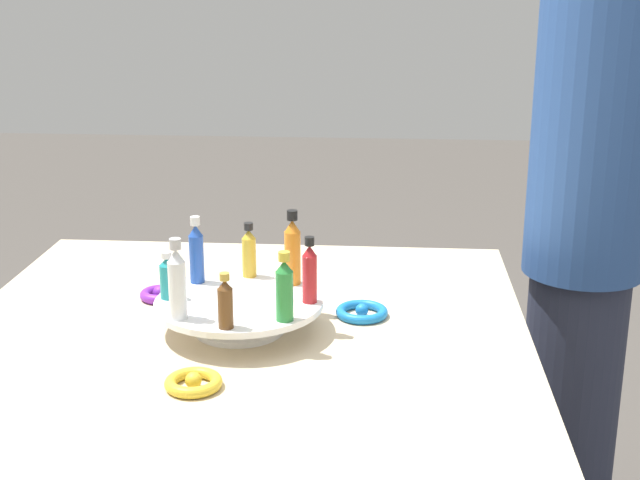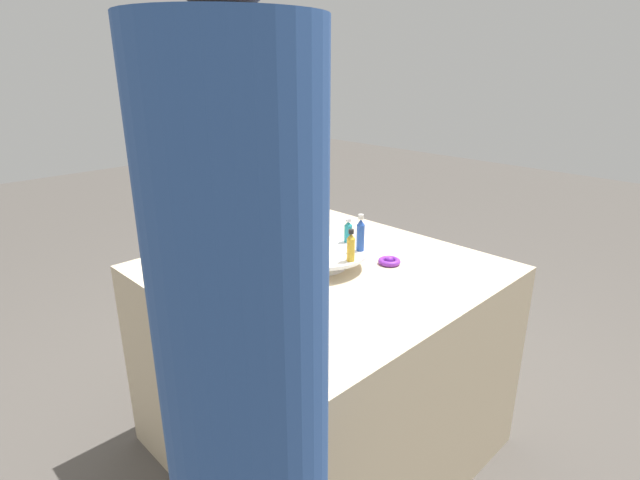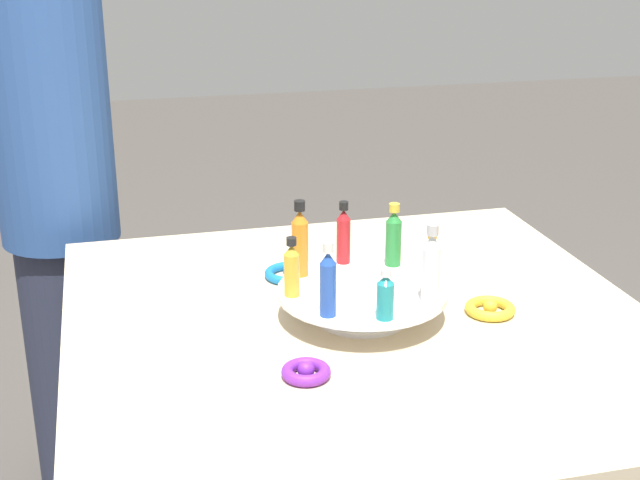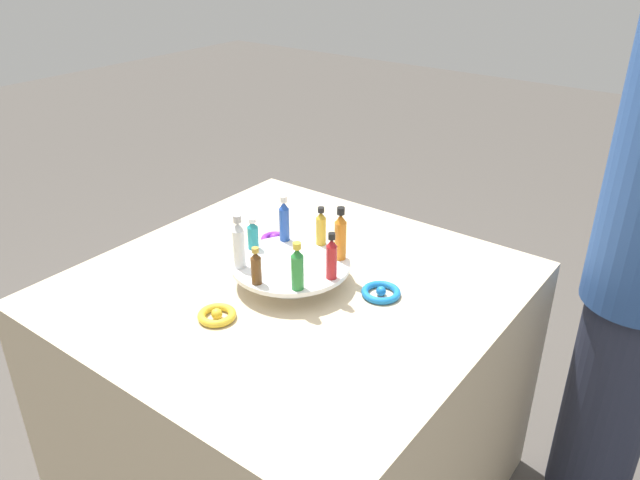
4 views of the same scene
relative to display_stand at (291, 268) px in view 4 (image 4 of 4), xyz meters
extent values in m
cube|color=beige|center=(0.00, 0.00, -0.42)|extent=(1.07, 1.07, 0.76)
cylinder|color=white|center=(0.00, 0.00, -0.04)|extent=(0.17, 0.17, 0.01)
cylinder|color=white|center=(0.00, 0.00, -0.01)|extent=(0.09, 0.09, 0.04)
cylinder|color=white|center=(0.00, 0.00, 0.01)|extent=(0.31, 0.31, 0.01)
cylinder|color=teal|center=(0.13, 0.00, 0.05)|extent=(0.03, 0.03, 0.06)
cone|color=teal|center=(0.13, 0.00, 0.09)|extent=(0.03, 0.03, 0.01)
cylinder|color=silver|center=(0.13, 0.00, 0.10)|extent=(0.02, 0.02, 0.01)
cylinder|color=silver|center=(0.09, 0.10, 0.07)|extent=(0.03, 0.03, 0.10)
cone|color=silver|center=(0.09, 0.10, 0.13)|extent=(0.03, 0.03, 0.02)
cylinder|color=#B2B2B7|center=(0.09, 0.10, 0.15)|extent=(0.02, 0.02, 0.02)
cylinder|color=brown|center=(0.00, 0.13, 0.05)|extent=(0.03, 0.03, 0.07)
cone|color=brown|center=(0.00, 0.13, 0.10)|extent=(0.03, 0.03, 0.02)
cylinder|color=#B79338|center=(0.00, 0.13, 0.11)|extent=(0.02, 0.02, 0.01)
cylinder|color=#288438|center=(-0.10, 0.09, 0.06)|extent=(0.03, 0.03, 0.09)
cone|color=#288438|center=(-0.10, 0.09, 0.12)|extent=(0.03, 0.03, 0.02)
cylinder|color=gold|center=(-0.10, 0.09, 0.14)|extent=(0.02, 0.02, 0.02)
cylinder|color=#B21E23|center=(-0.13, 0.00, 0.06)|extent=(0.03, 0.03, 0.09)
cone|color=#B21E23|center=(-0.13, 0.00, 0.12)|extent=(0.03, 0.03, 0.02)
cylinder|color=black|center=(-0.13, 0.00, 0.13)|extent=(0.02, 0.02, 0.02)
cylinder|color=orange|center=(-0.09, -0.10, 0.07)|extent=(0.03, 0.03, 0.10)
cone|color=orange|center=(-0.09, -0.10, 0.13)|extent=(0.03, 0.03, 0.02)
cylinder|color=black|center=(-0.09, -0.10, 0.16)|extent=(0.02, 0.02, 0.02)
cylinder|color=gold|center=(0.00, -0.13, 0.06)|extent=(0.03, 0.03, 0.08)
cone|color=gold|center=(0.00, -0.13, 0.11)|extent=(0.03, 0.03, 0.02)
cylinder|color=black|center=(0.00, -0.13, 0.12)|extent=(0.02, 0.02, 0.01)
cylinder|color=#234CAD|center=(0.10, -0.09, 0.07)|extent=(0.03, 0.03, 0.09)
cone|color=#234CAD|center=(0.10, -0.09, 0.12)|extent=(0.03, 0.03, 0.02)
cylinder|color=silver|center=(0.10, -0.09, 0.14)|extent=(0.02, 0.02, 0.02)
torus|color=purple|center=(0.19, -0.15, -0.03)|extent=(0.08, 0.08, 0.02)
sphere|color=purple|center=(0.19, -0.15, -0.03)|extent=(0.03, 0.03, 0.03)
torus|color=gold|center=(0.04, 0.24, -0.03)|extent=(0.09, 0.09, 0.02)
sphere|color=gold|center=(0.04, 0.24, -0.03)|extent=(0.03, 0.03, 0.03)
torus|color=blue|center=(-0.22, -0.09, -0.03)|extent=(0.10, 0.10, 0.02)
sphere|color=blue|center=(-0.22, -0.09, -0.03)|extent=(0.03, 0.03, 0.03)
cylinder|color=#282D42|center=(-0.74, -0.55, -0.45)|extent=(0.24, 0.24, 0.70)
camera|label=1|loc=(-0.27, 1.52, 0.61)|focal=50.00mm
camera|label=2|loc=(-1.16, -1.16, 0.65)|focal=28.00mm
camera|label=3|loc=(1.42, -0.44, 0.66)|focal=50.00mm
camera|label=4|loc=(-0.92, 1.09, 0.81)|focal=35.00mm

